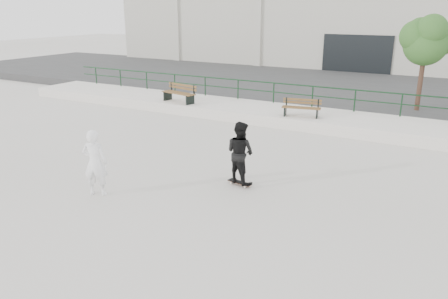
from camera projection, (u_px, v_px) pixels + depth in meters
The scene contains 11 objects.
ground at pixel (159, 191), 12.61m from camera, with size 120.00×120.00×0.00m, color #B2B0A3.
ledge at pixel (282, 115), 20.43m from camera, with size 30.00×3.00×0.50m, color silver.
parking_strip at pixel (332, 88), 27.50m from camera, with size 60.00×14.00×0.50m, color #363636.
railing at pixel (293, 90), 21.21m from camera, with size 28.00×0.06×1.03m.
commercial_building at pixel (381, 14), 37.80m from camera, with size 44.20×16.33×8.00m.
bench_left at pixel (180, 93), 21.97m from camera, with size 2.04×0.97×0.91m.
bench_right at pixel (301, 108), 19.05m from camera, with size 1.74×0.82×0.77m.
tree at pixel (427, 39), 19.37m from camera, with size 2.43×2.16×4.31m.
skateboard at pixel (240, 183), 13.01m from camera, with size 0.80×0.33×0.09m.
standing_skater at pixel (240, 152), 12.72m from camera, with size 0.90×0.70×1.85m, color black.
seated_skater at pixel (95, 163), 12.07m from camera, with size 0.69×0.46×1.91m, color white.
Camera 1 is at (7.30, -9.25, 5.03)m, focal length 35.00 mm.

